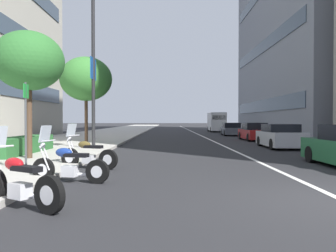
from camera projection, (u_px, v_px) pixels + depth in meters
name	position (u px, v px, depth m)	size (l,w,h in m)	color
sidewalk_right_plaza	(101.00, 135.00, 36.64)	(160.00, 8.35, 0.15)	#B2ADA3
lane_centre_stripe	(196.00, 133.00, 41.64)	(110.00, 0.16, 0.01)	silver
motorcycle_mid_row	(19.00, 183.00, 6.21)	(1.28, 1.99, 1.49)	black
motorcycle_by_sign_pole	(68.00, 165.00, 8.79)	(0.76, 2.12, 1.46)	black
motorcycle_under_tarp	(88.00, 155.00, 11.32)	(0.93, 2.05, 1.49)	black
car_far_down_avenue	(280.00, 137.00, 19.71)	(4.24, 1.96, 1.38)	#B7B7BC
car_following_behind	(254.00, 132.00, 27.27)	(4.36, 1.83, 1.41)	maroon
car_approaching_light	(231.00, 130.00, 36.06)	(4.44, 2.01, 1.36)	#4C515B
delivery_van_ahead	(216.00, 122.00, 47.71)	(5.89, 2.25, 2.67)	silver
parking_sign_by_curb	(26.00, 118.00, 9.63)	(0.32, 0.06, 2.52)	#47494C
street_lamp_with_banners	(100.00, 54.00, 17.48)	(1.26, 2.47, 8.17)	#232326
clipped_hedge_bed	(21.00, 145.00, 15.06)	(5.10, 1.10, 0.72)	#28602D
street_tree_by_lamp_post	(29.00, 61.00, 13.02)	(2.66, 2.66, 4.86)	#473323
street_tree_mid_sidewalk	(86.00, 79.00, 22.91)	(3.48, 3.48, 5.72)	#473323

